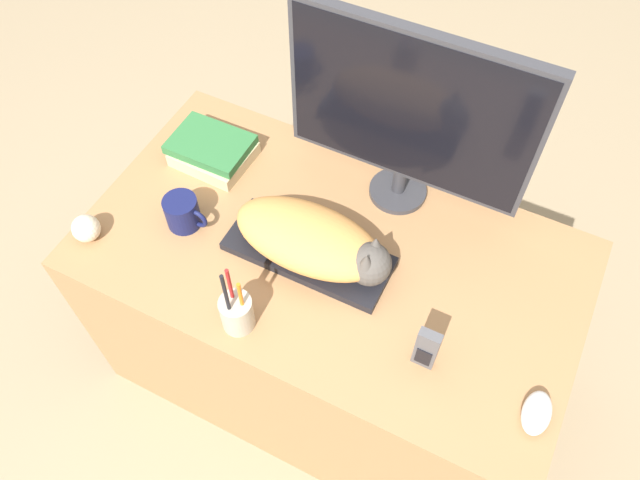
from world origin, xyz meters
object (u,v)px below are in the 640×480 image
(computer_mouse, at_px, (537,413))
(phone, at_px, (426,349))
(book_stack, at_px, (213,150))
(cat, at_px, (316,241))
(monitor, at_px, (410,114))
(pen_cup, at_px, (237,312))
(coffee_mug, at_px, (183,212))
(baseball, at_px, (86,228))
(keyboard, at_px, (308,253))

(computer_mouse, relative_size, phone, 0.77)
(phone, distance_m, book_stack, 0.82)
(cat, distance_m, monitor, 0.38)
(cat, xyz_separation_m, phone, (0.34, -0.14, -0.01))
(pen_cup, bearing_deg, monitor, 71.11)
(computer_mouse, xyz_separation_m, book_stack, (-1.02, 0.33, 0.01))
(coffee_mug, height_order, baseball, coffee_mug)
(cat, bearing_deg, baseball, -160.21)
(cat, xyz_separation_m, pen_cup, (-0.08, -0.24, -0.03))
(monitor, distance_m, computer_mouse, 0.72)
(monitor, distance_m, baseball, 0.86)
(coffee_mug, bearing_deg, monitor, 36.71)
(monitor, xyz_separation_m, phone, (0.24, -0.43, -0.23))
(keyboard, height_order, book_stack, book_stack)
(book_stack, bearing_deg, monitor, 12.61)
(monitor, distance_m, pen_cup, 0.61)
(cat, distance_m, coffee_mug, 0.37)
(coffee_mug, distance_m, pen_cup, 0.34)
(pen_cup, distance_m, book_stack, 0.54)
(keyboard, relative_size, pen_cup, 1.81)
(coffee_mug, bearing_deg, phone, -7.16)
(computer_mouse, height_order, book_stack, book_stack)
(computer_mouse, distance_m, baseball, 1.16)
(phone, height_order, book_stack, phone)
(keyboard, xyz_separation_m, book_stack, (-0.39, 0.18, 0.02))
(keyboard, distance_m, monitor, 0.42)
(computer_mouse, bearing_deg, pen_cup, -172.36)
(keyboard, height_order, computer_mouse, computer_mouse)
(coffee_mug, bearing_deg, cat, 8.24)
(monitor, xyz_separation_m, pen_cup, (-0.18, -0.53, -0.24))
(cat, distance_m, book_stack, 0.45)
(monitor, bearing_deg, phone, -60.73)
(monitor, height_order, pen_cup, monitor)
(cat, distance_m, pen_cup, 0.26)
(cat, height_order, book_stack, cat)
(cat, xyz_separation_m, monitor, (0.10, 0.29, 0.21))
(pen_cup, height_order, book_stack, pen_cup)
(keyboard, height_order, monitor, monitor)
(book_stack, bearing_deg, coffee_mug, -76.20)
(phone, bearing_deg, coffee_mug, 172.84)
(monitor, distance_m, book_stack, 0.59)
(coffee_mug, xyz_separation_m, pen_cup, (0.28, -0.19, 0.01))
(pen_cup, distance_m, baseball, 0.48)
(keyboard, relative_size, phone, 3.11)
(phone, bearing_deg, monitor, 119.27)
(pen_cup, relative_size, baseball, 3.24)
(computer_mouse, distance_m, book_stack, 1.07)
(monitor, height_order, book_stack, monitor)
(phone, relative_size, book_stack, 0.61)
(keyboard, bearing_deg, cat, -0.00)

